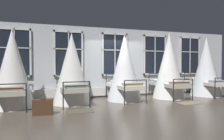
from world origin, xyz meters
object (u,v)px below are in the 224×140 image
object	(u,v)px
cot_fourth	(169,66)
cot_third	(124,68)
cot_first	(13,69)
cot_fifth	(206,67)
suitcase_dark	(43,107)
cot_second	(72,69)

from	to	relation	value
cot_fourth	cot_third	bearing A→B (deg)	89.11
cot_third	cot_first	bearing A→B (deg)	89.70
cot_fourth	cot_fifth	distance (m)	1.99
cot_fifth	suitcase_dark	size ratio (longest dim) A/B	4.64
suitcase_dark	cot_fourth	bearing A→B (deg)	20.43
cot_first	cot_second	size ratio (longest dim) A/B	1.02
cot_fifth	cot_first	bearing A→B (deg)	90.14
cot_second	cot_fourth	xyz separation A→B (m)	(4.09, -0.09, 0.10)
cot_fourth	suitcase_dark	xyz separation A→B (m)	(-5.13, -1.43, -1.12)
cot_first	suitcase_dark	distance (m)	1.98
cot_fifth	cot_third	bearing A→B (deg)	89.13
cot_first	cot_third	distance (m)	4.03
cot_first	cot_fourth	distance (m)	6.04
cot_first	cot_second	world-z (taller)	cot_first
cot_second	cot_fifth	bearing A→B (deg)	-91.47
cot_first	suitcase_dark	world-z (taller)	cot_first
cot_first	suitcase_dark	bearing A→B (deg)	-148.73
cot_first	cot_second	distance (m)	1.95
cot_first	cot_fifth	world-z (taller)	cot_fifth
cot_fourth	cot_fifth	bearing A→B (deg)	-88.30
cot_third	cot_fourth	bearing A→B (deg)	-93.62
cot_fourth	cot_fifth	xyz separation A→B (m)	(1.99, 0.01, -0.05)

